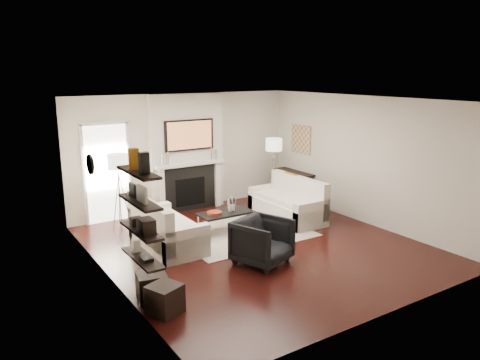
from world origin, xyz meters
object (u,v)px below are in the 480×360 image
loveseat_right_base (287,210)px  lamp_right_shade (274,145)px  armchair (262,239)px  lamp_left_shade (118,161)px  ottoman_near (152,286)px  coffee_table (225,213)px  loveseat_left_base (167,235)px

loveseat_right_base → lamp_right_shade: bearing=65.5°
armchair → lamp_left_shade: bearing=96.1°
loveseat_right_base → lamp_left_shade: size_ratio=4.50×
loveseat_right_base → lamp_right_shade: (0.58, 1.28, 1.24)m
lamp_left_shade → loveseat_right_base: bearing=-20.1°
loveseat_right_base → ottoman_near: bearing=-154.4°
armchair → ottoman_near: size_ratio=2.12×
armchair → lamp_right_shade: size_ratio=2.12×
lamp_right_shade → coffee_table: bearing=-149.6°
armchair → lamp_left_shade: 3.40m
loveseat_left_base → armchair: armchair is taller
loveseat_right_base → armchair: armchair is taller
loveseat_right_base → ottoman_near: 4.37m
loveseat_right_base → lamp_left_shade: 3.75m
coffee_table → lamp_right_shade: bearing=30.4°
loveseat_left_base → lamp_right_shade: lamp_right_shade is taller
loveseat_left_base → coffee_table: (1.32, 0.09, 0.19)m
loveseat_left_base → coffee_table: same height
loveseat_left_base → coffee_table: size_ratio=1.64×
ottoman_near → lamp_left_shade: bearing=78.7°
loveseat_right_base → loveseat_left_base: bearing=-178.4°
ottoman_near → armchair: bearing=5.8°
coffee_table → lamp_left_shade: size_ratio=2.75×
loveseat_left_base → loveseat_right_base: size_ratio=1.00×
loveseat_left_base → lamp_left_shade: (-0.43, 1.29, 1.24)m
coffee_table → ottoman_near: bearing=-141.3°
loveseat_right_base → lamp_right_shade: lamp_right_shade is taller
coffee_table → ottoman_near: size_ratio=2.75×
lamp_left_shade → armchair: bearing=-63.1°
coffee_table → lamp_right_shade: lamp_right_shade is taller
loveseat_right_base → lamp_right_shade: size_ratio=4.50×
lamp_left_shade → lamp_right_shade: 3.90m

